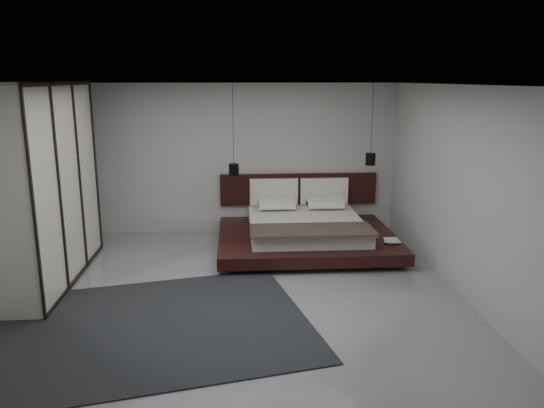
{
  "coord_description": "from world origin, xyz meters",
  "views": [
    {
      "loc": [
        -0.01,
        -6.92,
        2.88
      ],
      "look_at": [
        0.55,
        1.2,
        0.94
      ],
      "focal_mm": 35.0,
      "sensor_mm": 36.0,
      "label": 1
    }
  ],
  "objects": [
    {
      "name": "floor",
      "position": [
        0.0,
        0.0,
        0.0
      ],
      "size": [
        6.0,
        6.0,
        0.0
      ],
      "primitive_type": "plane",
      "color": "gray",
      "rests_on": "ground"
    },
    {
      "name": "book_lower",
      "position": [
        2.41,
        1.22,
        0.29
      ],
      "size": [
        0.23,
        0.31,
        0.03
      ],
      "primitive_type": "imported",
      "rotation": [
        0.0,
        0.0,
        -0.02
      ],
      "color": "#99724C",
      "rests_on": "bed"
    },
    {
      "name": "pendant_left",
      "position": [
        -0.05,
        2.39,
        1.31
      ],
      "size": [
        0.18,
        0.18,
        1.61
      ],
      "color": "black",
      "rests_on": "ceiling"
    },
    {
      "name": "pendant_right",
      "position": [
        2.41,
        2.39,
        1.47
      ],
      "size": [
        0.18,
        0.18,
        1.45
      ],
      "color": "black",
      "rests_on": "ceiling"
    },
    {
      "name": "wardrobe",
      "position": [
        -2.7,
        0.63,
        1.42
      ],
      "size": [
        0.68,
        2.89,
        2.84
      ],
      "color": "beige",
      "rests_on": "floor"
    },
    {
      "name": "wall_right",
      "position": [
        3.0,
        0.0,
        1.4
      ],
      "size": [
        0.0,
        6.0,
        6.0
      ],
      "primitive_type": "plane",
      "rotation": [
        1.57,
        0.0,
        -1.57
      ],
      "color": "#B0B0AE",
      "rests_on": "floor"
    },
    {
      "name": "rug",
      "position": [
        -1.2,
        -1.08,
        0.01
      ],
      "size": [
        4.53,
        3.65,
        0.02
      ],
      "primitive_type": "cube",
      "rotation": [
        0.0,
        0.0,
        0.22
      ],
      "color": "black",
      "rests_on": "floor"
    },
    {
      "name": "wall_left",
      "position": [
        -3.0,
        0.0,
        1.4
      ],
      "size": [
        0.0,
        6.0,
        6.0
      ],
      "primitive_type": "plane",
      "rotation": [
        1.57,
        0.0,
        1.57
      ],
      "color": "#B0B0AE",
      "rests_on": "floor"
    },
    {
      "name": "ceiling",
      "position": [
        0.0,
        0.0,
        2.8
      ],
      "size": [
        6.0,
        6.0,
        0.0
      ],
      "primitive_type": "plane",
      "rotation": [
        3.14,
        0.0,
        0.0
      ],
      "color": "white",
      "rests_on": "wall_back"
    },
    {
      "name": "lattice_screen",
      "position": [
        -2.95,
        2.45,
        1.3
      ],
      "size": [
        0.05,
        0.9,
        2.6
      ],
      "primitive_type": "cube",
      "color": "black",
      "rests_on": "floor"
    },
    {
      "name": "wall_front",
      "position": [
        0.0,
        -3.0,
        1.4
      ],
      "size": [
        6.0,
        0.0,
        6.0
      ],
      "primitive_type": "plane",
      "rotation": [
        -1.57,
        0.0,
        0.0
      ],
      "color": "#B0B0AE",
      "rests_on": "floor"
    },
    {
      "name": "wall_back",
      "position": [
        0.0,
        3.0,
        1.4
      ],
      "size": [
        6.0,
        0.0,
        6.0
      ],
      "primitive_type": "plane",
      "rotation": [
        1.57,
        0.0,
        0.0
      ],
      "color": "#B0B0AE",
      "rests_on": "floor"
    },
    {
      "name": "bed",
      "position": [
        1.18,
        1.9,
        0.3
      ],
      "size": [
        2.99,
        2.48,
        1.11
      ],
      "color": "black",
      "rests_on": "floor"
    },
    {
      "name": "book_upper",
      "position": [
        2.38,
        1.18,
        0.32
      ],
      "size": [
        0.27,
        0.31,
        0.02
      ],
      "primitive_type": "imported",
      "rotation": [
        0.0,
        0.0,
        -0.38
      ],
      "color": "#99724C",
      "rests_on": "book_lower"
    }
  ]
}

